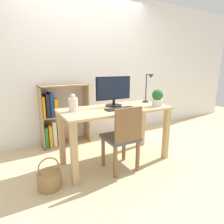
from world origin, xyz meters
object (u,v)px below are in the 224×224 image
keyboard (120,109)px  bookshelf (57,120)px  desk_lamp (149,85)px  basket (50,179)px  monitor (114,90)px  potted_plant (157,98)px  chair (123,136)px  vase (73,104)px

keyboard → bookshelf: bookshelf is taller
desk_lamp → bookshelf: 1.59m
desk_lamp → basket: bearing=-170.0°
bookshelf → basket: 1.24m
basket → keyboard: bearing=4.8°
monitor → potted_plant: 0.61m
keyboard → potted_plant: bearing=-8.1°
monitor → chair: monitor is taller
chair → bookshelf: (-0.53, 1.22, -0.02)m
vase → basket: size_ratio=0.60×
potted_plant → basket: size_ratio=0.65×
vase → chair: vase is taller
vase → basket: vase is taller
chair → bookshelf: size_ratio=0.83×
keyboard → desk_lamp: size_ratio=0.95×
keyboard → monitor: bearing=82.8°
vase → bookshelf: 0.97m
monitor → vase: bearing=-174.8°
monitor → chair: 0.66m
keyboard → vase: vase is taller
monitor → potted_plant: (0.52, -0.31, -0.10)m
chair → keyboard: bearing=59.2°
monitor → keyboard: size_ratio=1.30×
bookshelf → vase: bearing=-88.4°
monitor → vase: size_ratio=2.44×
bookshelf → basket: size_ratio=2.84×
keyboard → potted_plant: (0.55, -0.08, 0.11)m
keyboard → potted_plant: 0.56m
bookshelf → basket: (-0.36, -1.14, -0.35)m
vase → desk_lamp: 1.19m
monitor → bookshelf: 1.17m
vase → basket: (-0.38, -0.26, -0.76)m
chair → vase: bearing=135.9°
monitor → vase: 0.61m
desk_lamp → bookshelf: desk_lamp is taller
potted_plant → vase: bearing=167.2°
potted_plant → chair: (-0.61, -0.09, -0.42)m
monitor → desk_lamp: bearing=-3.4°
keyboard → vase: 0.60m
potted_plant → chair: size_ratio=0.27×
desk_lamp → chair: bearing=-151.8°
desk_lamp → bookshelf: (-1.20, 0.86, -0.58)m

